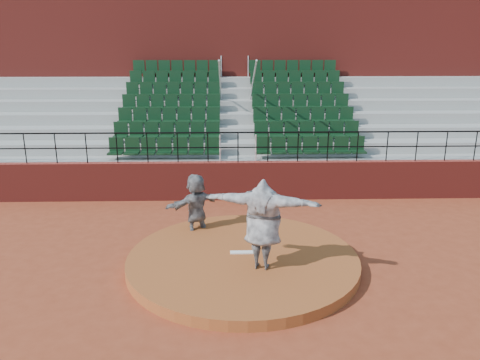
% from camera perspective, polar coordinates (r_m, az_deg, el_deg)
% --- Properties ---
extents(ground, '(90.00, 90.00, 0.00)m').
position_cam_1_polar(ground, '(11.40, 0.34, -10.33)').
color(ground, brown).
rests_on(ground, ground).
extents(pitchers_mound, '(5.50, 5.50, 0.25)m').
position_cam_1_polar(pitchers_mound, '(11.35, 0.34, -9.76)').
color(pitchers_mound, '#9B4C22').
rests_on(pitchers_mound, ground).
extents(pitching_rubber, '(0.60, 0.15, 0.03)m').
position_cam_1_polar(pitching_rubber, '(11.42, 0.32, -8.80)').
color(pitching_rubber, white).
rests_on(pitching_rubber, pitchers_mound).
extents(boundary_wall, '(24.00, 0.30, 1.30)m').
position_cam_1_polar(boundary_wall, '(15.84, -0.24, -0.07)').
color(boundary_wall, maroon).
rests_on(boundary_wall, ground).
extents(wall_railing, '(24.04, 0.05, 1.03)m').
position_cam_1_polar(wall_railing, '(15.50, -0.25, 4.83)').
color(wall_railing, black).
rests_on(wall_railing, boundary_wall).
extents(seating_deck, '(24.00, 5.97, 4.63)m').
position_cam_1_polar(seating_deck, '(19.19, -0.49, 5.30)').
color(seating_deck, '#989893').
rests_on(seating_deck, ground).
extents(press_box_facade, '(24.00, 3.00, 7.10)m').
position_cam_1_polar(press_box_facade, '(22.85, -0.69, 12.37)').
color(press_box_facade, maroon).
rests_on(press_box_facade, ground).
extents(pitcher, '(2.65, 1.38, 2.08)m').
position_cam_1_polar(pitcher, '(10.35, 2.78, -5.38)').
color(pitcher, black).
rests_on(pitcher, pitchers_mound).
extents(fielder, '(1.66, 1.38, 1.79)m').
position_cam_1_polar(fielder, '(12.71, -5.39, -3.16)').
color(fielder, black).
rests_on(fielder, ground).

